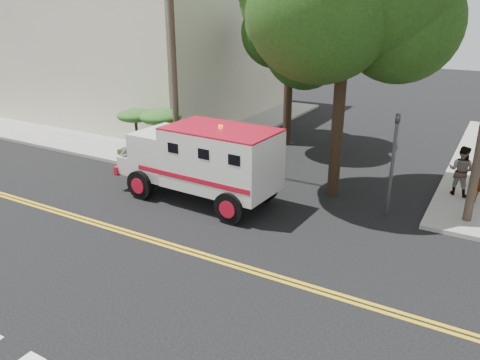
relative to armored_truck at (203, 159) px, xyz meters
The scene contains 10 objects.
ground 4.61m from the armored_truck, 54.31° to the right, with size 100.00×100.00×0.00m, color black.
sidewalk_nw 14.94m from the armored_truck, 137.69° to the left, with size 17.00×17.00×0.15m, color gray.
building_left 17.70m from the armored_truck, 138.47° to the left, with size 16.00×14.00×10.00m, color beige.
utility_pole_left 4.89m from the armored_truck, 140.99° to the left, with size 0.28×0.28×9.00m, color #382D23.
tree_left 9.24m from the armored_truck, 91.14° to the left, with size 4.48×4.20×7.70m.
traffic_signal 6.68m from the armored_truck, 18.39° to the left, with size 0.15×0.18×3.60m.
accessibility_sign 4.56m from the armored_truck, 144.06° to the left, with size 0.45×0.10×2.02m.
palm_planter 5.83m from the armored_truck, 147.60° to the left, with size 3.52×2.63×2.36m.
armored_truck is the anchor object (origin of this frame).
pedestrian_b 9.67m from the armored_truck, 31.27° to the left, with size 0.93×0.72×1.91m, color gray.
Camera 1 is at (6.81, -9.93, 6.89)m, focal length 35.00 mm.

